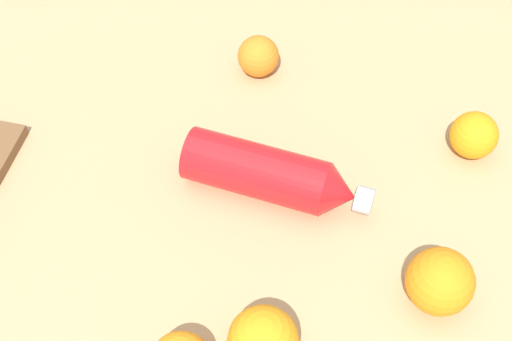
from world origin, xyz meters
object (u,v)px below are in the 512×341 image
orange_0 (263,341)px  orange_2 (258,56)px  orange_1 (474,135)px  water_bottle (272,175)px  orange_3 (439,283)px

orange_0 → orange_2: orange_0 is taller
orange_1 → orange_2: (-0.02, 0.33, -0.00)m
orange_2 → orange_1: bearing=-86.3°
orange_2 → orange_0: bearing=-148.0°
water_bottle → orange_3: (-0.04, -0.24, 0.00)m
water_bottle → orange_1: (0.20, -0.20, -0.00)m
orange_1 → orange_3: (-0.24, -0.05, 0.01)m
orange_0 → orange_3: 0.21m
water_bottle → orange_2: size_ratio=4.10×
orange_1 → orange_3: bearing=-168.8°
water_bottle → orange_0: 0.23m
orange_2 → orange_3: size_ratio=0.77×
water_bottle → orange_3: size_ratio=3.14×
orange_0 → orange_2: 0.45m
water_bottle → orange_0: (-0.20, -0.11, 0.00)m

